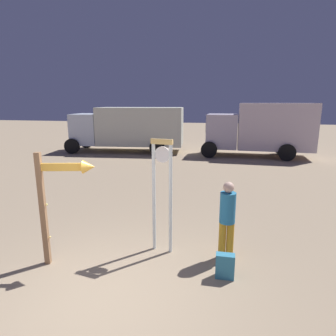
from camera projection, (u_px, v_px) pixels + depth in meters
name	position (u px, v px, depth m)	size (l,w,h in m)	color
ground_plane	(100.00, 299.00, 4.57)	(80.00, 80.00, 0.00)	gray
standing_clock	(162.00, 187.00, 5.77)	(0.45, 0.16, 2.36)	white
arrow_sign	(61.00, 190.00, 5.27)	(1.07, 0.41, 2.18)	#976E4B
person_near_clock	(227.00, 217.00, 5.58)	(0.30, 0.30, 1.58)	gold
backpack	(225.00, 266.00, 5.08)	(0.33, 0.21, 0.45)	teal
box_truck_near	(130.00, 127.00, 17.93)	(7.26, 3.14, 2.74)	silver
box_truck_far	(262.00, 128.00, 16.24)	(6.07, 2.54, 3.00)	silver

